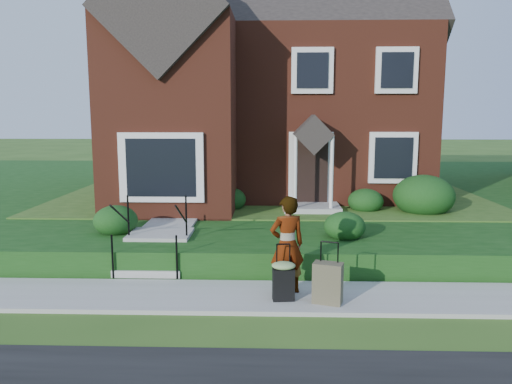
{
  "coord_description": "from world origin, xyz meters",
  "views": [
    {
      "loc": [
        0.04,
        -8.75,
        3.36
      ],
      "look_at": [
        -0.3,
        2.0,
        1.68
      ],
      "focal_mm": 35.0,
      "sensor_mm": 36.0,
      "label": 1
    }
  ],
  "objects_px": {
    "front_steps": "(156,247)",
    "suitcase_black": "(284,279)",
    "woman": "(287,245)",
    "suitcase_olive": "(328,283)"
  },
  "relations": [
    {
      "from": "front_steps",
      "to": "suitcase_black",
      "type": "distance_m",
      "value": 3.46
    },
    {
      "from": "suitcase_black",
      "to": "woman",
      "type": "bearing_deg",
      "value": 74.12
    },
    {
      "from": "front_steps",
      "to": "suitcase_olive",
      "type": "distance_m",
      "value": 4.16
    },
    {
      "from": "front_steps",
      "to": "woman",
      "type": "height_order",
      "value": "woman"
    },
    {
      "from": "woman",
      "to": "suitcase_black",
      "type": "relative_size",
      "value": 1.78
    },
    {
      "from": "front_steps",
      "to": "woman",
      "type": "distance_m",
      "value": 3.34
    },
    {
      "from": "woman",
      "to": "suitcase_black",
      "type": "distance_m",
      "value": 0.65
    },
    {
      "from": "front_steps",
      "to": "suitcase_black",
      "type": "bearing_deg",
      "value": -37.12
    },
    {
      "from": "front_steps",
      "to": "suitcase_olive",
      "type": "xyz_separation_m",
      "value": [
        3.53,
        -2.2,
        -0.03
      ]
    },
    {
      "from": "suitcase_black",
      "to": "suitcase_olive",
      "type": "bearing_deg",
      "value": -14.13
    }
  ]
}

